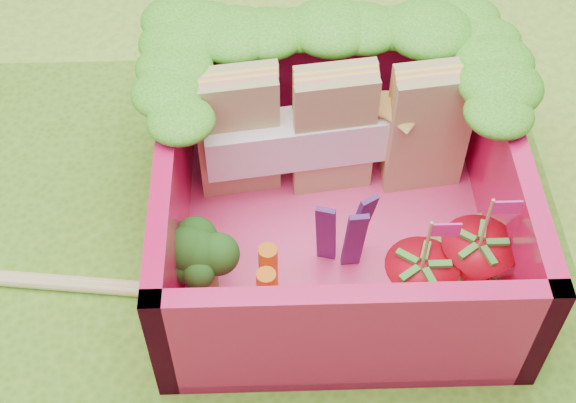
# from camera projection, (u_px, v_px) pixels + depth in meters

# --- Properties ---
(ground) EXTENTS (14.00, 14.00, 0.00)m
(ground) POSITION_uv_depth(u_px,v_px,m) (241.00, 283.00, 3.10)
(ground) COLOR #69AF31
(ground) RESTS_ON ground
(placemat) EXTENTS (2.60, 2.60, 0.03)m
(placemat) POSITION_uv_depth(u_px,v_px,m) (241.00, 281.00, 3.09)
(placemat) COLOR #558D1F
(placemat) RESTS_ON ground
(bento_floor) EXTENTS (1.30, 1.30, 0.05)m
(bento_floor) POSITION_uv_depth(u_px,v_px,m) (335.00, 237.00, 3.18)
(bento_floor) COLOR #F83F81
(bento_floor) RESTS_ON placemat
(bento_box) EXTENTS (1.30, 1.30, 0.55)m
(bento_box) POSITION_uv_depth(u_px,v_px,m) (338.00, 196.00, 2.99)
(bento_box) COLOR #DC1251
(bento_box) RESTS_ON placemat
(lettuce_ruffle) EXTENTS (1.43, 0.83, 0.11)m
(lettuce_ruffle) POSITION_uv_depth(u_px,v_px,m) (333.00, 42.00, 3.05)
(lettuce_ruffle) COLOR #1F8317
(lettuce_ruffle) RESTS_ON bento_box
(sandwich_stack) EXTENTS (1.08, 0.31, 0.56)m
(sandwich_stack) POSITION_uv_depth(u_px,v_px,m) (335.00, 130.00, 3.14)
(sandwich_stack) COLOR tan
(sandwich_stack) RESTS_ON bento_floor
(broccoli) EXTENTS (0.30, 0.30, 0.27)m
(broccoli) POSITION_uv_depth(u_px,v_px,m) (199.00, 260.00, 2.84)
(broccoli) COLOR #699548
(broccoli) RESTS_ON bento_floor
(carrot_sticks) EXTENTS (0.08, 0.19, 0.26)m
(carrot_sticks) POSITION_uv_depth(u_px,v_px,m) (268.00, 283.00, 2.86)
(carrot_sticks) COLOR orange
(carrot_sticks) RESTS_ON bento_floor
(purple_wedges) EXTENTS (0.20, 0.11, 0.38)m
(purple_wedges) POSITION_uv_depth(u_px,v_px,m) (347.00, 233.00, 2.92)
(purple_wedges) COLOR #441C62
(purple_wedges) RESTS_ON bento_floor
(strawberry_left) EXTENTS (0.26, 0.26, 0.50)m
(strawberry_left) POSITION_uv_depth(u_px,v_px,m) (418.00, 286.00, 2.83)
(strawberry_left) COLOR red
(strawberry_left) RESTS_ON bento_floor
(strawberry_right) EXTENTS (0.27, 0.27, 0.51)m
(strawberry_right) POSITION_uv_depth(u_px,v_px,m) (473.00, 266.00, 2.88)
(strawberry_right) COLOR red
(strawberry_right) RESTS_ON bento_floor
(snap_peas) EXTENTS (0.64, 0.60, 0.05)m
(snap_peas) POSITION_uv_depth(u_px,v_px,m) (442.00, 275.00, 3.00)
(snap_peas) COLOR green
(snap_peas) RESTS_ON bento_floor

